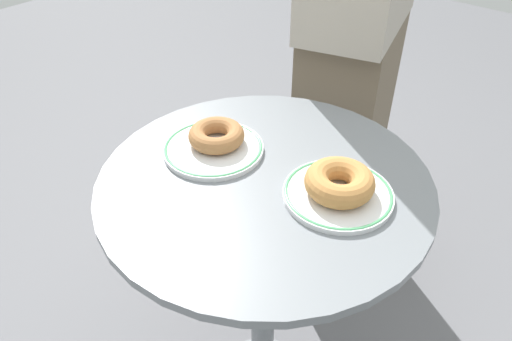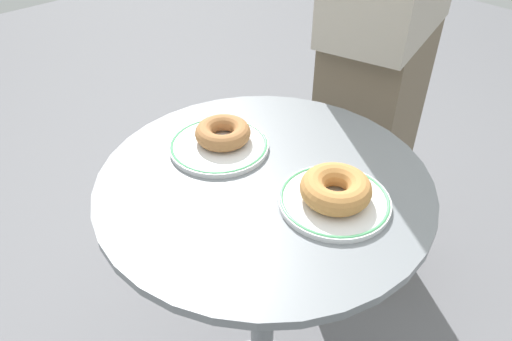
# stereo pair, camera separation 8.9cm
# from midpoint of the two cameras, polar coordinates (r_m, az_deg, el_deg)

# --- Properties ---
(cafe_table) EXTENTS (0.62, 0.62, 0.76)m
(cafe_table) POSITION_cam_midpoint_polar(r_m,az_deg,el_deg) (1.04, -1.58, -10.28)
(cafe_table) COLOR slate
(cafe_table) RESTS_ON ground
(plate_left) EXTENTS (0.20, 0.20, 0.01)m
(plate_left) POSITION_cam_midpoint_polar(r_m,az_deg,el_deg) (0.96, -7.48, 2.65)
(plate_left) COLOR white
(plate_left) RESTS_ON cafe_table
(plate_right) EXTENTS (0.19, 0.19, 0.01)m
(plate_right) POSITION_cam_midpoint_polar(r_m,az_deg,el_deg) (0.85, 6.72, -2.87)
(plate_right) COLOR white
(plate_right) RESTS_ON cafe_table
(donut_cinnamon) EXTENTS (0.11, 0.11, 0.03)m
(donut_cinnamon) POSITION_cam_midpoint_polar(r_m,az_deg,el_deg) (0.96, -7.35, 4.07)
(donut_cinnamon) COLOR #A36B3D
(donut_cinnamon) RESTS_ON plate_left
(donut_old_fashioned) EXTENTS (0.17, 0.17, 0.04)m
(donut_old_fashioned) POSITION_cam_midpoint_polar(r_m,az_deg,el_deg) (0.83, 6.86, -1.48)
(donut_old_fashioned) COLOR #BC7F42
(donut_old_fashioned) RESTS_ON plate_right
(person_figure) EXTENTS (0.32, 0.46, 1.70)m
(person_figure) POSITION_cam_midpoint_polar(r_m,az_deg,el_deg) (1.35, 9.92, 16.91)
(person_figure) COLOR brown
(person_figure) RESTS_ON ground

